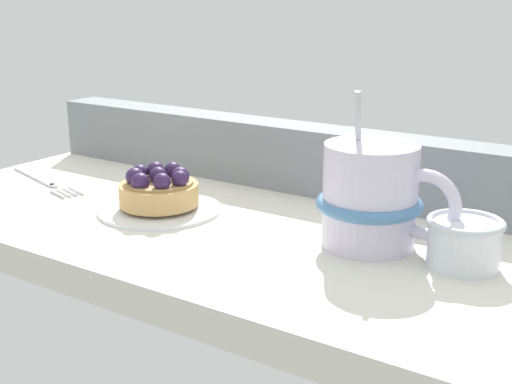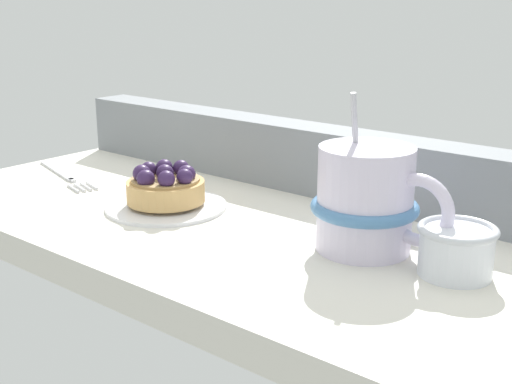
{
  "view_description": "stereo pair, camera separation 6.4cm",
  "coord_description": "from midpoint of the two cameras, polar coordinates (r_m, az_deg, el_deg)",
  "views": [
    {
      "loc": [
        37.45,
        -50.77,
        21.54
      ],
      "look_at": [
        3.63,
        0.07,
        3.47
      ],
      "focal_mm": 47.48,
      "sensor_mm": 36.0,
      "label": 1
    },
    {
      "loc": [
        42.56,
        -46.98,
        21.54
      ],
      "look_at": [
        3.63,
        0.07,
        3.47
      ],
      "focal_mm": 47.48,
      "sensor_mm": 36.0,
      "label": 2
    }
  ],
  "objects": [
    {
      "name": "dessert_fork",
      "position": [
        0.84,
        -19.52,
        0.93
      ],
      "size": [
        15.97,
        6.07,
        0.6
      ],
      "color": "silver",
      "rests_on": "ground_plane"
    },
    {
      "name": "dessert_plate",
      "position": [
        0.7,
        -10.71,
        -1.36
      ],
      "size": [
        12.55,
        12.55,
        0.74
      ],
      "color": "white",
      "rests_on": "ground_plane"
    },
    {
      "name": "ground_plane",
      "position": [
        0.67,
        -5.33,
        -3.64
      ],
      "size": [
        70.86,
        32.37,
        3.03
      ],
      "primitive_type": "cube",
      "color": "silver"
    },
    {
      "name": "coffee_mug",
      "position": [
        0.59,
        6.75,
        -0.46
      ],
      "size": [
        12.75,
        9.33,
        13.58
      ],
      "color": "silver",
      "rests_on": "ground_plane"
    },
    {
      "name": "raspberry_tart",
      "position": [
        0.7,
        -10.79,
        0.24
      ],
      "size": [
        8.06,
        8.06,
        4.0
      ],
      "color": "tan",
      "rests_on": "dessert_plate"
    },
    {
      "name": "window_rail_back",
      "position": [
        0.76,
        1.01,
        2.95
      ],
      "size": [
        69.45,
        4.97,
        7.33
      ],
      "primitive_type": "cube",
      "color": "gray",
      "rests_on": "ground_plane"
    },
    {
      "name": "sugar_bowl",
      "position": [
        0.56,
        14.08,
        -4.11
      ],
      "size": [
        6.27,
        6.27,
        4.1
      ],
      "color": "silver",
      "rests_on": "ground_plane"
    }
  ]
}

